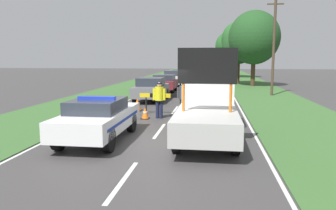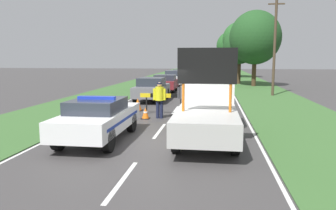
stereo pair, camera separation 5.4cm
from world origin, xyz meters
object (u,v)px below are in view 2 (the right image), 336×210
object	(u,v)px
traffic_cone_centre_front	(145,113)
queued_car_suv_grey	(152,89)
utility_pole	(275,44)
queued_car_van_white	(174,78)
police_car	(99,118)
queued_car_wagon_maroon	(165,83)
work_truck	(207,108)
road_barrier	(171,97)
police_officer	(159,97)
roadside_tree_near_right	(239,39)
roadside_tree_mid_left	(255,38)
queued_car_sedan_black	(181,76)
traffic_cone_near_police	(138,104)
roadside_tree_near_left	(230,46)
pedestrian_civilian	(183,96)
roadside_tree_mid_right	(240,47)
traffic_cone_near_truck	(197,106)

from	to	relation	value
traffic_cone_centre_front	queued_car_suv_grey	distance (m)	6.73
utility_pole	queued_car_van_white	bearing A→B (deg)	139.61
police_car	queued_car_wagon_maroon	distance (m)	16.95
work_truck	road_barrier	world-z (taller)	work_truck
road_barrier	police_officer	xyz separation A→B (m)	(-0.40, -1.16, 0.14)
queued_car_suv_grey	roadside_tree_near_right	xyz separation A→B (m)	(7.60, 27.58, 4.79)
roadside_tree_near_right	queued_car_wagon_maroon	bearing A→B (deg)	-109.42
roadside_tree_mid_left	road_barrier	bearing A→B (deg)	-108.91
work_truck	road_barrier	size ratio (longest dim) A/B	1.90
queued_car_suv_grey	traffic_cone_centre_front	bearing A→B (deg)	98.17
police_car	queued_car_sedan_black	size ratio (longest dim) A/B	1.19
roadside_tree_mid_left	roadside_tree_near_right	bearing A→B (deg)	92.34
road_barrier	traffic_cone_near_police	xyz separation A→B (m)	(-1.97, 0.96, -0.55)
police_car	traffic_cone_near_police	xyz separation A→B (m)	(-0.15, 6.58, -0.45)
traffic_cone_centre_front	police_car	bearing A→B (deg)	-100.42
queued_car_van_white	roadside_tree_near_right	size ratio (longest dim) A/B	0.49
queued_car_suv_grey	roadside_tree_near_right	world-z (taller)	roadside_tree_near_right
road_barrier	traffic_cone_centre_front	world-z (taller)	road_barrier
queued_car_wagon_maroon	utility_pole	size ratio (longest dim) A/B	0.51
police_car	traffic_cone_centre_front	size ratio (longest dim) A/B	8.43
queued_car_van_white	roadside_tree_near_left	bearing A→B (deg)	-109.13
roadside_tree_near_left	queued_car_sedan_black	bearing A→B (deg)	-116.72
traffic_cone_centre_front	roadside_tree_near_left	size ratio (longest dim) A/B	0.08
police_car	roadside_tree_near_left	world-z (taller)	roadside_tree_near_left
work_truck	roadside_tree_mid_left	distance (m)	23.23
queued_car_wagon_maroon	police_officer	bearing A→B (deg)	97.22
roadside_tree_near_right	roadside_tree_mid_left	bearing A→B (deg)	-87.66
roadside_tree_mid_left	queued_car_wagon_maroon	bearing A→B (deg)	-140.37
queued_car_van_white	queued_car_suv_grey	bearing A→B (deg)	89.53
police_officer	roadside_tree_mid_left	world-z (taller)	roadside_tree_mid_left
pedestrian_civilian	roadside_tree_mid_left	world-z (taller)	roadside_tree_mid_left
police_car	queued_car_wagon_maroon	size ratio (longest dim) A/B	1.20
traffic_cone_centre_front	queued_car_wagon_maroon	world-z (taller)	queued_car_wagon_maroon
traffic_cone_near_police	roadside_tree_near_right	distance (m)	33.18
traffic_cone_centre_front	roadside_tree_mid_right	xyz separation A→B (m)	(5.96, 22.44, 3.85)
queued_car_wagon_maroon	roadside_tree_mid_left	distance (m)	11.41
roadside_tree_mid_right	road_barrier	bearing A→B (deg)	-103.14
work_truck	queued_car_suv_grey	xyz separation A→B (m)	(-3.93, 9.65, -0.22)
work_truck	queued_car_suv_grey	size ratio (longest dim) A/B	1.34
police_car	queued_car_wagon_maroon	world-z (taller)	police_car
roadside_tree_mid_left	police_car	bearing A→B (deg)	-108.68
pedestrian_civilian	queued_car_van_white	size ratio (longest dim) A/B	0.44
police_car	roadside_tree_near_left	xyz separation A→B (m)	(6.29, 40.71, 3.95)
traffic_cone_near_truck	queued_car_suv_grey	bearing A→B (deg)	129.18
traffic_cone_centre_front	traffic_cone_near_truck	bearing A→B (deg)	49.23
pedestrian_civilian	roadside_tree_near_left	xyz separation A→B (m)	(3.80, 35.42, 3.73)
queued_car_van_white	roadside_tree_mid_right	size ratio (longest dim) A/B	0.65
work_truck	queued_car_suv_grey	distance (m)	10.42
traffic_cone_near_police	roadside_tree_near_left	bearing A→B (deg)	79.32
pedestrian_civilian	traffic_cone_near_police	world-z (taller)	pedestrian_civilian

